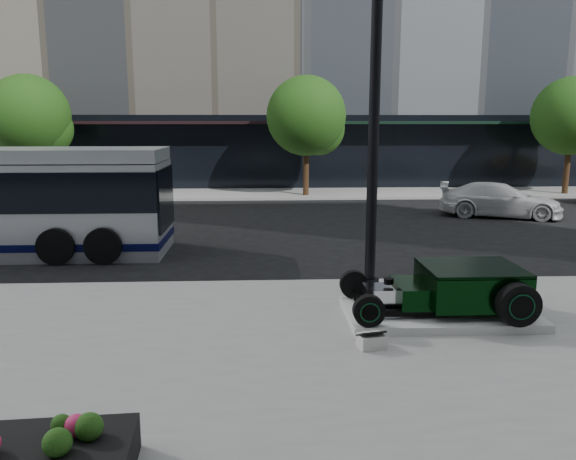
{
  "coord_description": "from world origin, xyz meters",
  "views": [
    {
      "loc": [
        -1.19,
        -14.21,
        3.63
      ],
      "look_at": [
        -0.58,
        -1.64,
        1.2
      ],
      "focal_mm": 35.0,
      "sensor_mm": 36.0,
      "label": 1
    }
  ],
  "objects_px": {
    "lamppost": "(374,126)",
    "white_sedan": "(500,200)",
    "hot_rod": "(459,287)",
    "flower_planter": "(30,459)"
  },
  "relations": [
    {
      "from": "hot_rod",
      "to": "white_sedan",
      "type": "distance_m",
      "value": 12.84
    },
    {
      "from": "lamppost",
      "to": "flower_planter",
      "type": "relative_size",
      "value": 3.62
    },
    {
      "from": "hot_rod",
      "to": "flower_planter",
      "type": "relative_size",
      "value": 1.57
    },
    {
      "from": "hot_rod",
      "to": "flower_planter",
      "type": "height_order",
      "value": "hot_rod"
    },
    {
      "from": "lamppost",
      "to": "white_sedan",
      "type": "bearing_deg",
      "value": 54.03
    },
    {
      "from": "flower_planter",
      "to": "lamppost",
      "type": "bearing_deg",
      "value": 54.37
    },
    {
      "from": "lamppost",
      "to": "white_sedan",
      "type": "height_order",
      "value": "lamppost"
    },
    {
      "from": "flower_planter",
      "to": "white_sedan",
      "type": "xyz_separation_m",
      "value": [
        11.55,
        15.99,
        0.3
      ]
    },
    {
      "from": "hot_rod",
      "to": "flower_planter",
      "type": "bearing_deg",
      "value": -142.66
    },
    {
      "from": "hot_rod",
      "to": "white_sedan",
      "type": "xyz_separation_m",
      "value": [
        5.68,
        11.52,
        -0.04
      ]
    }
  ]
}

